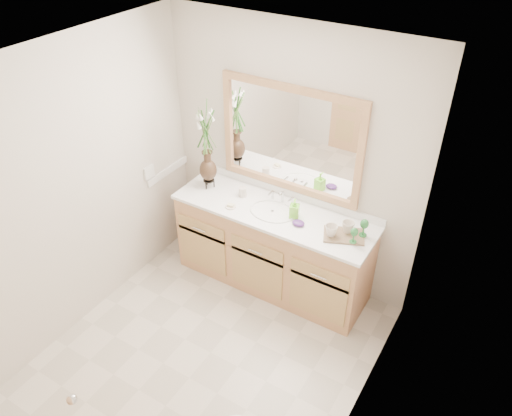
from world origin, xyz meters
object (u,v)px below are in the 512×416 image
Objects in this scene: soap_bottle at (294,209)px; tray at (344,235)px; flower_vase at (206,137)px; tumbler at (243,192)px.

soap_bottle is 0.48× the size of tray.
soap_bottle is 0.48m from tray.
tumbler is at bearing 5.35° from flower_vase.
flower_vase reaches higher than tumbler.
tray is at bearing -1.55° from flower_vase.
flower_vase is 8.63× the size of tumbler.
flower_vase reaches higher than soap_bottle.
tumbler is 1.03m from tray.
tray is (1.38, -0.04, -0.51)m from flower_vase.
tray is at bearing -3.92° from tumbler.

